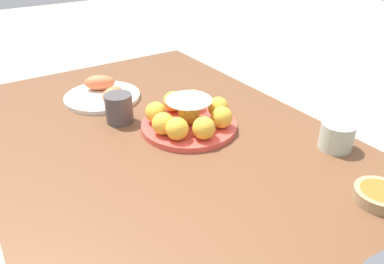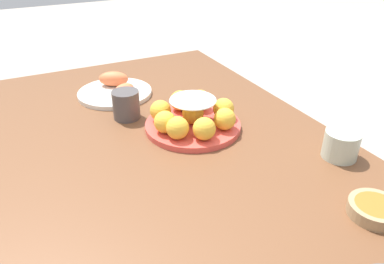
{
  "view_description": "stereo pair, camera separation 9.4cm",
  "coord_description": "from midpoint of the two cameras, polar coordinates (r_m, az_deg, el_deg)",
  "views": [
    {
      "loc": [
        0.6,
        -0.4,
        1.21
      ],
      "look_at": [
        -0.08,
        0.04,
        0.75
      ],
      "focal_mm": 35.0,
      "sensor_mm": 36.0,
      "label": 1
    },
    {
      "loc": [
        0.65,
        -0.32,
        1.21
      ],
      "look_at": [
        -0.08,
        0.04,
        0.75
      ],
      "focal_mm": 35.0,
      "sensor_mm": 36.0,
      "label": 2
    }
  ],
  "objects": [
    {
      "name": "seafood_platter",
      "position": [
        1.25,
        -9.42,
        6.34
      ],
      "size": [
        0.24,
        0.24,
        0.06
      ],
      "color": "silver",
      "rests_on": "dining_table"
    },
    {
      "name": "dining_table",
      "position": [
        0.93,
        2.78,
        -9.59
      ],
      "size": [
        1.58,
        0.85,
        0.71
      ],
      "color": "brown",
      "rests_on": "ground_plane"
    },
    {
      "name": "cake_plate",
      "position": [
        1.02,
        2.7,
        2.29
      ],
      "size": [
        0.26,
        0.26,
        0.1
      ],
      "color": "#E04C42",
      "rests_on": "dining_table"
    },
    {
      "name": "cup_near",
      "position": [
        1.08,
        -7.58,
        4.08
      ],
      "size": [
        0.08,
        0.08,
        0.08
      ],
      "color": "#4C4747",
      "rests_on": "dining_table"
    },
    {
      "name": "cup_far",
      "position": [
        0.98,
        24.35,
        -1.84
      ],
      "size": [
        0.08,
        0.08,
        0.07
      ],
      "color": "beige",
      "rests_on": "dining_table"
    },
    {
      "name": "sauce_bowl",
      "position": [
        0.84,
        29.1,
        -10.34
      ],
      "size": [
        0.1,
        0.1,
        0.03
      ],
      "color": "tan",
      "rests_on": "dining_table"
    }
  ]
}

